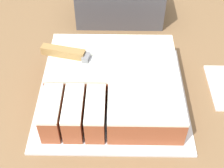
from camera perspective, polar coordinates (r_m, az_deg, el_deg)
cake_board at (r=0.79m, az=-0.00°, el=-2.02°), size 0.37×0.35×0.01m
cake at (r=0.77m, az=0.26°, el=0.17°), size 0.32×0.30×0.07m
knife at (r=0.78m, az=-6.77°, el=5.36°), size 0.28×0.09×0.02m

